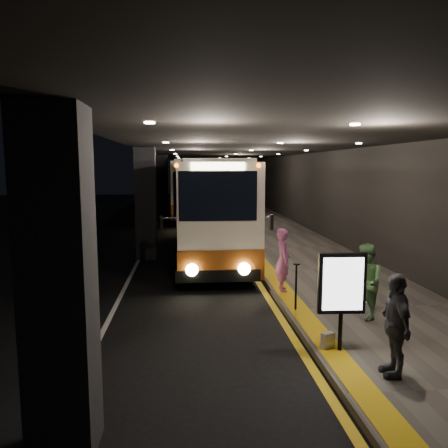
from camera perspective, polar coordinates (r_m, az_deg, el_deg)
name	(u,v)px	position (r m, az deg, el deg)	size (l,w,h in m)	color
ground	(184,284)	(13.93, -5.21, -7.75)	(90.00, 90.00, 0.00)	black
lane_line_white	(142,253)	(18.89, -10.64, -3.77)	(0.12, 50.00, 0.01)	silver
kerb_stripe_yellow	(239,252)	(18.93, 1.98, -3.62)	(0.18, 50.00, 0.01)	gold
sidewalk	(293,249)	(19.35, 9.06, -3.25)	(4.50, 50.00, 0.15)	#514C44
tactile_strip	(251,248)	(18.97, 3.48, -3.14)	(0.50, 50.00, 0.01)	gold
terminal_wall	(346,182)	(19.70, 15.63, 5.32)	(0.10, 50.00, 6.00)	black
support_columns	(146,204)	(17.57, -10.16, 2.63)	(0.80, 24.80, 4.40)	black
canopy	(243,144)	(18.62, 2.51, 10.40)	(9.00, 50.00, 0.40)	black
coach_main	(208,211)	(18.25, -2.16, 1.72)	(2.70, 12.22, 3.79)	beige
coach_second	(195,190)	(32.39, -3.75, 4.42)	(3.22, 12.82, 4.00)	beige
passenger_boarding	(283,260)	(12.47, 7.72, -4.66)	(0.65, 0.43, 1.79)	#A74E82
passenger_waiting_green	(366,282)	(10.64, 18.01, -7.18)	(0.85, 0.53, 1.76)	#4F7F46
passenger_waiting_grey	(395,325)	(8.02, 21.46, -12.12)	(1.04, 0.53, 1.77)	#454448
bag_polka	(367,310)	(10.84, 18.19, -10.68)	(0.32, 0.14, 0.39)	black
bag_plain	(328,341)	(8.99, 13.41, -14.62)	(0.25, 0.14, 0.31)	silver
info_sign	(342,285)	(8.59, 15.16, -7.73)	(0.91, 0.15, 1.91)	black
stanchion_post	(296,287)	(10.95, 9.38, -8.12)	(0.05, 0.05, 1.16)	black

